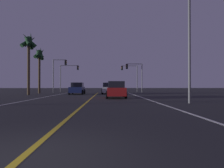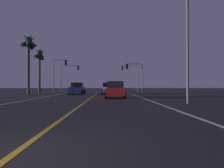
# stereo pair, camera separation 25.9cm
# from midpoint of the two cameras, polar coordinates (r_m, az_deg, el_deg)

# --- Properties ---
(ground_plane) EXTENTS (200.00, 200.00, 0.00)m
(ground_plane) POSITION_cam_midpoint_polar(r_m,az_deg,el_deg) (3.96, -26.76, -19.10)
(ground_plane) COLOR #232326
(lane_edge_right) EXTENTS (0.16, 37.43, 0.01)m
(lane_edge_right) POSITION_cam_midpoint_polar(r_m,az_deg,el_deg) (16.56, 11.63, -4.81)
(lane_edge_right) COLOR silver
(lane_edge_right) RESTS_ON ground
(lane_edge_left) EXTENTS (0.16, 37.43, 0.01)m
(lane_edge_left) POSITION_cam_midpoint_polar(r_m,az_deg,el_deg) (17.55, -24.36, -4.53)
(lane_edge_left) COLOR silver
(lane_edge_left) RESTS_ON ground
(lane_center_divider) EXTENTS (0.16, 37.43, 0.01)m
(lane_center_divider) POSITION_cam_midpoint_polar(r_m,az_deg,el_deg) (16.23, -6.91, -4.91)
(lane_center_divider) COLOR gold
(lane_center_divider) RESTS_ON ground
(car_lead_same_lane) EXTENTS (2.02, 4.30, 1.70)m
(car_lead_same_lane) POSITION_cam_midpoint_polar(r_m,az_deg,el_deg) (20.48, 1.22, -1.69)
(car_lead_same_lane) COLOR black
(car_lead_same_lane) RESTS_ON ground
(car_ahead_far) EXTENTS (2.02, 4.30, 1.70)m
(car_ahead_far) POSITION_cam_midpoint_polar(r_m,az_deg,el_deg) (30.38, -0.84, -1.28)
(car_ahead_far) COLOR black
(car_ahead_far) RESTS_ON ground
(car_oncoming) EXTENTS (2.02, 4.30, 1.70)m
(car_oncoming) POSITION_cam_midpoint_polar(r_m,az_deg,el_deg) (29.53, -9.67, -1.30)
(car_oncoming) COLOR black
(car_oncoming) RESTS_ON ground
(traffic_light_near_right) EXTENTS (3.00, 0.36, 5.17)m
(traffic_light_near_right) POSITION_cam_midpoint_polar(r_m,az_deg,el_deg) (35.73, 6.55, 3.70)
(traffic_light_near_right) COLOR #4C4C51
(traffic_light_near_right) RESTS_ON ground
(traffic_light_near_left) EXTENTS (2.47, 0.36, 5.85)m
(traffic_light_near_left) POSITION_cam_midpoint_polar(r_m,az_deg,el_deg) (36.41, -14.50, 4.31)
(traffic_light_near_left) COLOR #4C4C51
(traffic_light_near_left) RESTS_ON ground
(traffic_light_far_right) EXTENTS (3.43, 0.36, 5.37)m
(traffic_light_far_right) POSITION_cam_midpoint_polar(r_m,az_deg,el_deg) (41.16, 5.24, 3.38)
(traffic_light_far_right) COLOR #4C4C51
(traffic_light_far_right) RESTS_ON ground
(traffic_light_far_left) EXTENTS (3.81, 0.36, 5.40)m
(traffic_light_far_left) POSITION_cam_midpoint_polar(r_m,az_deg,el_deg) (41.61, -11.76, 3.40)
(traffic_light_far_left) COLOR #4C4C51
(traffic_light_far_left) RESTS_ON ground
(street_lamp_right_near) EXTENTS (2.47, 0.44, 8.89)m
(street_lamp_right_near) POSITION_cam_midpoint_polar(r_m,az_deg,el_deg) (15.58, 19.36, 15.67)
(street_lamp_right_near) COLOR #4C4C51
(street_lamp_right_near) RESTS_ON ground
(palm_tree_left_mid) EXTENTS (2.22, 2.24, 8.40)m
(palm_tree_left_mid) POSITION_cam_midpoint_polar(r_m,az_deg,el_deg) (29.56, -22.46, 10.03)
(palm_tree_left_mid) COLOR #473826
(palm_tree_left_mid) RESTS_ON ground
(palm_tree_left_far) EXTENTS (1.95, 2.04, 7.47)m
(palm_tree_left_far) POSITION_cam_midpoint_polar(r_m,az_deg,el_deg) (34.58, -19.78, 7.25)
(palm_tree_left_far) COLOR #473826
(palm_tree_left_far) RESTS_ON ground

